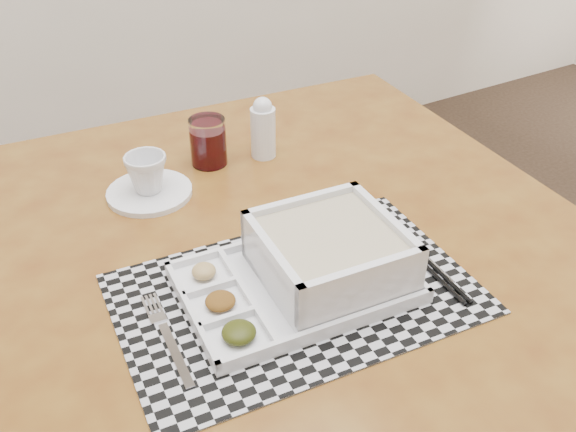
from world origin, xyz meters
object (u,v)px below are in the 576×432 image
object	(u,v)px
dining_table	(261,291)
serving_tray	(320,263)
cup	(147,173)
creamer_bottle	(263,128)
juice_glass	(208,143)

from	to	relation	value
dining_table	serving_tray	distance (m)	0.17
cup	creamer_bottle	bearing A→B (deg)	7.29
dining_table	juice_glass	distance (m)	0.32
cup	juice_glass	size ratio (longest dim) A/B	0.80
creamer_bottle	dining_table	bearing A→B (deg)	-119.36
serving_tray	juice_glass	size ratio (longest dim) A/B	3.67
cup	juice_glass	world-z (taller)	juice_glass
juice_glass	creamer_bottle	bearing A→B (deg)	-13.64
cup	creamer_bottle	xyz separation A→B (m)	(0.24, 0.03, 0.01)
dining_table	cup	bearing A→B (deg)	111.15
dining_table	juice_glass	world-z (taller)	juice_glass
dining_table	serving_tray	world-z (taller)	serving_tray
serving_tray	cup	size ratio (longest dim) A/B	4.60
cup	juice_glass	bearing A→B (deg)	21.30
cup	juice_glass	xyz separation A→B (m)	(0.14, 0.05, -0.00)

